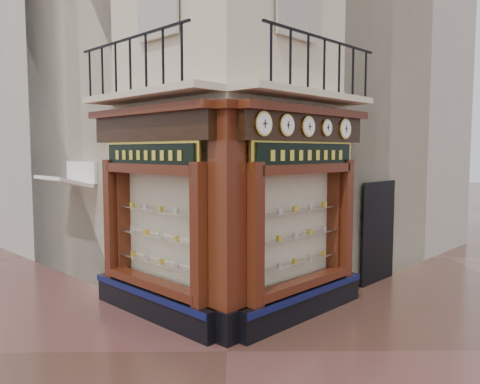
{
  "coord_description": "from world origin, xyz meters",
  "views": [
    {
      "loc": [
        0.13,
        -7.18,
        3.17
      ],
      "look_at": [
        0.23,
        2.0,
        2.37
      ],
      "focal_mm": 35.0,
      "sensor_mm": 36.0,
      "label": 1
    }
  ],
  "objects_px": {
    "awning": "(67,287)",
    "signboard_left": "(149,155)",
    "clock_b": "(287,125)",
    "clock_a": "(264,124)",
    "clock_e": "(345,129)",
    "clock_d": "(327,128)",
    "signboard_right": "(307,155)",
    "clock_c": "(308,127)",
    "corner_pilaster": "(227,225)"
  },
  "relations": [
    {
      "from": "awning",
      "to": "signboard_right",
      "type": "height_order",
      "value": "signboard_right"
    },
    {
      "from": "corner_pilaster",
      "to": "clock_a",
      "type": "distance_m",
      "value": 1.78
    },
    {
      "from": "clock_a",
      "to": "clock_e",
      "type": "bearing_deg",
      "value": 0.0
    },
    {
      "from": "clock_a",
      "to": "clock_e",
      "type": "height_order",
      "value": "same"
    },
    {
      "from": "signboard_right",
      "to": "clock_e",
      "type": "bearing_deg",
      "value": -5.59
    },
    {
      "from": "clock_b",
      "to": "awning",
      "type": "bearing_deg",
      "value": 105.92
    },
    {
      "from": "clock_d",
      "to": "awning",
      "type": "height_order",
      "value": "clock_d"
    },
    {
      "from": "clock_a",
      "to": "clock_d",
      "type": "xyz_separation_m",
      "value": [
        1.28,
        1.28,
        0.0
      ]
    },
    {
      "from": "clock_b",
      "to": "clock_c",
      "type": "xyz_separation_m",
      "value": [
        0.44,
        0.44,
        -0.0
      ]
    },
    {
      "from": "corner_pilaster",
      "to": "clock_c",
      "type": "relative_size",
      "value": 10.47
    },
    {
      "from": "corner_pilaster",
      "to": "clock_b",
      "type": "height_order",
      "value": "corner_pilaster"
    },
    {
      "from": "clock_a",
      "to": "clock_d",
      "type": "bearing_deg",
      "value": 0.0
    },
    {
      "from": "clock_c",
      "to": "clock_d",
      "type": "xyz_separation_m",
      "value": [
        0.42,
        0.42,
        0.0
      ]
    },
    {
      "from": "clock_e",
      "to": "awning",
      "type": "distance_m",
      "value": 7.28
    },
    {
      "from": "clock_d",
      "to": "clock_b",
      "type": "bearing_deg",
      "value": -180.0
    },
    {
      "from": "corner_pilaster",
      "to": "awning",
      "type": "height_order",
      "value": "corner_pilaster"
    },
    {
      "from": "clock_e",
      "to": "awning",
      "type": "xyz_separation_m",
      "value": [
        -6.16,
        1.38,
        -3.62
      ]
    },
    {
      "from": "corner_pilaster",
      "to": "clock_e",
      "type": "bearing_deg",
      "value": -8.43
    },
    {
      "from": "clock_c",
      "to": "clock_e",
      "type": "bearing_deg",
      "value": 0.0
    },
    {
      "from": "clock_b",
      "to": "clock_c",
      "type": "relative_size",
      "value": 1.01
    },
    {
      "from": "signboard_right",
      "to": "clock_d",
      "type": "bearing_deg",
      "value": -12.9
    },
    {
      "from": "clock_b",
      "to": "clock_d",
      "type": "relative_size",
      "value": 1.2
    },
    {
      "from": "signboard_right",
      "to": "signboard_left",
      "type": "bearing_deg",
      "value": 135.0
    },
    {
      "from": "clock_b",
      "to": "clock_c",
      "type": "bearing_deg",
      "value": 0.0
    },
    {
      "from": "clock_b",
      "to": "clock_e",
      "type": "distance_m",
      "value": 1.86
    },
    {
      "from": "clock_d",
      "to": "signboard_left",
      "type": "height_order",
      "value": "clock_d"
    },
    {
      "from": "awning",
      "to": "signboard_left",
      "type": "relative_size",
      "value": 0.66
    },
    {
      "from": "corner_pilaster",
      "to": "clock_e",
      "type": "relative_size",
      "value": 9.85
    },
    {
      "from": "clock_d",
      "to": "signboard_right",
      "type": "height_order",
      "value": "clock_d"
    },
    {
      "from": "clock_c",
      "to": "corner_pilaster",
      "type": "bearing_deg",
      "value": 165.41
    },
    {
      "from": "clock_c",
      "to": "signboard_left",
      "type": "relative_size",
      "value": 0.18
    },
    {
      "from": "corner_pilaster",
      "to": "clock_d",
      "type": "distance_m",
      "value": 2.82
    },
    {
      "from": "corner_pilaster",
      "to": "clock_b",
      "type": "bearing_deg",
      "value": -22.66
    },
    {
      "from": "clock_a",
      "to": "signboard_right",
      "type": "distance_m",
      "value": 1.44
    },
    {
      "from": "clock_e",
      "to": "awning",
      "type": "relative_size",
      "value": 0.3
    },
    {
      "from": "awning",
      "to": "clock_b",
      "type": "bearing_deg",
      "value": -164.08
    },
    {
      "from": "clock_c",
      "to": "awning",
      "type": "height_order",
      "value": "clock_c"
    },
    {
      "from": "clock_a",
      "to": "awning",
      "type": "xyz_separation_m",
      "value": [
        -4.42,
        3.13,
        -3.62
      ]
    },
    {
      "from": "signboard_left",
      "to": "signboard_right",
      "type": "bearing_deg",
      "value": -135.0
    },
    {
      "from": "awning",
      "to": "signboard_right",
      "type": "bearing_deg",
      "value": -156.71
    },
    {
      "from": "clock_e",
      "to": "signboard_right",
      "type": "height_order",
      "value": "clock_e"
    },
    {
      "from": "signboard_right",
      "to": "awning",
      "type": "bearing_deg",
      "value": 113.29
    },
    {
      "from": "awning",
      "to": "signboard_left",
      "type": "distance_m",
      "value": 4.43
    },
    {
      "from": "clock_b",
      "to": "signboard_left",
      "type": "distance_m",
      "value": 2.61
    },
    {
      "from": "clock_b",
      "to": "awning",
      "type": "height_order",
      "value": "clock_b"
    },
    {
      "from": "corner_pilaster",
      "to": "signboard_left",
      "type": "xyz_separation_m",
      "value": [
        -1.46,
        1.01,
        1.15
      ]
    },
    {
      "from": "awning",
      "to": "clock_d",
      "type": "bearing_deg",
      "value": -152.89
    },
    {
      "from": "clock_c",
      "to": "awning",
      "type": "bearing_deg",
      "value": 111.85
    },
    {
      "from": "corner_pilaster",
      "to": "clock_e",
      "type": "distance_m",
      "value": 3.36
    },
    {
      "from": "clock_d",
      "to": "signboard_left",
      "type": "bearing_deg",
      "value": 139.5
    }
  ]
}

